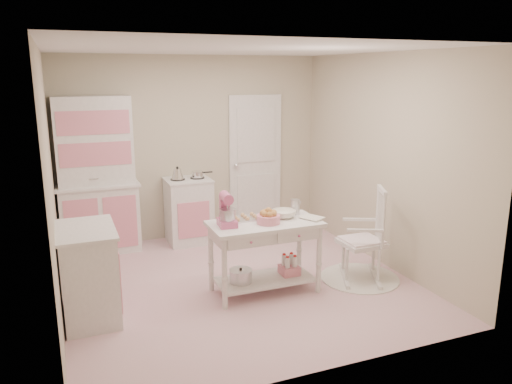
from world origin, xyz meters
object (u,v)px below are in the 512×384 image
Objects in this scene: hutch at (97,176)px; work_table at (265,257)px; bread_basket at (268,219)px; rocking_chair at (362,234)px; stand_mixer at (227,210)px; base_cabinet at (89,273)px; stove at (189,210)px.

work_table is (1.56, -1.99, -0.64)m from hutch.
bread_basket is at bearing -68.20° from work_table.
work_table is at bearing -159.69° from rocking_chair.
hutch reaches higher than stand_mixer.
base_cabinet is at bearing -177.77° from stand_mixer.
stand_mixer reaches higher than base_cabinet.
work_table is at bearing -2.83° from base_cabinet.
base_cabinet is at bearing 175.65° from bread_basket.
hutch is at bearing 128.07° from work_table.
stove reaches higher than work_table.
stove is (1.20, -0.05, -0.58)m from hutch.
hutch reaches higher than base_cabinet.
hutch is 1.89× the size of rocking_chair.
rocking_chair is at bearing -4.48° from work_table.
rocking_chair is (1.53, -2.03, 0.09)m from stove.
base_cabinet is (-0.26, -1.90, -0.58)m from hutch.
bread_basket is (0.44, -0.07, -0.12)m from stand_mixer.
work_table is at bearing -51.93° from hutch.
bread_basket is at bearing -4.35° from base_cabinet.
work_table is 0.71m from stand_mixer.
hutch is 2.60m from work_table.
stove is at bearing 100.42° from work_table.
hutch is 1.33m from stove.
work_table is at bearing 111.80° from bread_basket.
hutch is 2.26× the size of base_cabinet.
hutch reaches higher than bread_basket.
bread_basket is at bearing -157.30° from rocking_chair.
stove is 0.77× the size of work_table.
rocking_chair reaches higher than base_cabinet.
stand_mixer reaches higher than work_table.
hutch is 2.58m from bread_basket.
rocking_chair reaches higher than stove.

